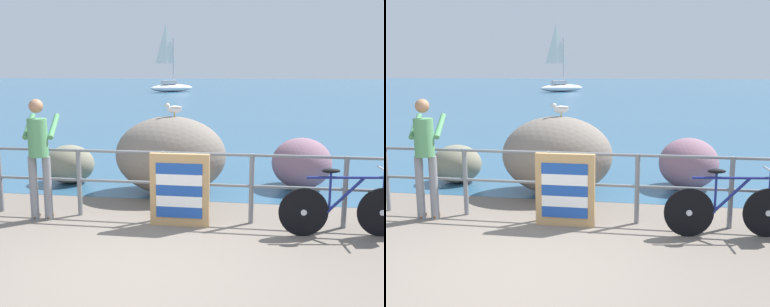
# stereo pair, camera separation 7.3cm
# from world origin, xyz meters

# --- Properties ---
(ground_plane) EXTENTS (120.00, 120.00, 0.10)m
(ground_plane) POSITION_xyz_m (0.00, 20.00, -0.05)
(ground_plane) COLOR #6B6056
(sea_surface) EXTENTS (120.00, 90.00, 0.01)m
(sea_surface) POSITION_xyz_m (0.00, 47.86, 0.00)
(sea_surface) COLOR #2D5675
(sea_surface) RESTS_ON ground_plane
(promenade_railing) EXTENTS (7.82, 0.07, 1.02)m
(promenade_railing) POSITION_xyz_m (0.00, 1.86, 0.63)
(promenade_railing) COLOR slate
(promenade_railing) RESTS_ON ground_plane
(bicycle) EXTENTS (1.69, 0.48, 0.92)m
(bicycle) POSITION_xyz_m (2.65, 1.53, 0.46)
(bicycle) COLOR black
(bicycle) RESTS_ON ground_plane
(person_at_railing) EXTENTS (0.54, 0.67, 1.78)m
(person_at_railing) POSITION_xyz_m (-1.77, 1.58, 0.99)
(person_at_railing) COLOR slate
(person_at_railing) RESTS_ON ground_plane
(folded_deckchair_stack) EXTENTS (0.84, 0.10, 1.04)m
(folded_deckchair_stack) POSITION_xyz_m (0.29, 1.61, 0.52)
(folded_deckchair_stack) COLOR tan
(folded_deckchair_stack) RESTS_ON ground_plane
(breakwater_boulder_main) EXTENTS (1.96, 1.48, 1.38)m
(breakwater_boulder_main) POSITION_xyz_m (-0.17, 3.31, 0.69)
(breakwater_boulder_main) COLOR slate
(breakwater_boulder_main) RESTS_ON ground
(breakwater_boulder_left) EXTENTS (0.96, 0.85, 0.74)m
(breakwater_boulder_left) POSITION_xyz_m (-2.27, 3.78, 0.37)
(breakwater_boulder_left) COLOR gray
(breakwater_boulder_left) RESTS_ON ground
(breakwater_boulder_right) EXTENTS (1.10, 1.13, 0.94)m
(breakwater_boulder_right) POSITION_xyz_m (2.16, 4.07, 0.47)
(breakwater_boulder_right) COLOR slate
(breakwater_boulder_right) RESTS_ON ground
(seagull) EXTENTS (0.33, 0.22, 0.23)m
(seagull) POSITION_xyz_m (-0.10, 3.32, 1.52)
(seagull) COLOR gold
(seagull) RESTS_ON breakwater_boulder_main
(sailboat) EXTENTS (4.17, 3.87, 6.16)m
(sailboat) POSITION_xyz_m (-7.10, 38.48, 0.71)
(sailboat) COLOR white
(sailboat) RESTS_ON sea_surface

